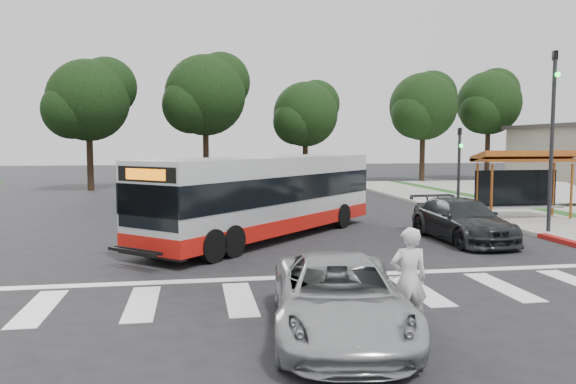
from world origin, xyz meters
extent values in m
plane|color=black|center=(0.00, 0.00, 0.00)|extent=(140.00, 140.00, 0.00)
cube|color=gray|center=(11.00, 8.00, 0.06)|extent=(4.00, 40.00, 0.12)
cube|color=#9E9991|center=(9.00, 8.00, 0.07)|extent=(0.30, 40.00, 0.15)
cube|color=silver|center=(0.00, -5.00, 0.01)|extent=(18.00, 2.60, 0.01)
cylinder|color=brown|center=(9.00, 4.40, 1.27)|extent=(0.10, 0.10, 2.30)
cylinder|color=brown|center=(12.60, 4.40, 1.27)|extent=(0.10, 0.10, 2.30)
cylinder|color=brown|center=(9.00, 5.60, 1.27)|extent=(0.10, 0.10, 2.30)
cylinder|color=brown|center=(12.60, 5.60, 1.27)|extent=(0.10, 0.10, 2.30)
cube|color=brown|center=(10.80, 5.00, 2.57)|extent=(4.20, 1.60, 0.12)
cube|color=brown|center=(10.80, 5.05, 2.72)|extent=(4.20, 1.32, 0.51)
cube|color=black|center=(10.80, 5.60, 1.32)|extent=(3.80, 0.06, 1.60)
cube|color=gray|center=(10.80, 5.00, 0.57)|extent=(3.60, 0.40, 0.08)
cylinder|color=black|center=(9.60, 1.50, 3.25)|extent=(0.14, 0.14, 6.50)
imported|color=black|center=(9.60, 1.50, 6.00)|extent=(0.16, 0.20, 1.00)
sphere|color=#19E533|center=(9.60, 1.32, 5.65)|extent=(0.18, 0.18, 0.18)
cylinder|color=black|center=(9.60, 8.50, 2.00)|extent=(0.14, 0.14, 4.00)
imported|color=black|center=(9.60, 8.50, 3.50)|extent=(0.16, 0.20, 1.00)
sphere|color=#19E533|center=(9.60, 8.32, 3.15)|extent=(0.18, 0.18, 0.18)
cylinder|color=black|center=(16.00, 28.00, 2.30)|extent=(0.44, 0.44, 4.40)
sphere|color=black|center=(16.00, 28.00, 6.30)|extent=(5.60, 5.60, 5.60)
sphere|color=black|center=(17.12, 28.84, 7.30)|extent=(4.20, 4.20, 4.20)
sphere|color=black|center=(15.02, 27.30, 5.60)|extent=(3.92, 3.92, 3.92)
cylinder|color=black|center=(23.00, 30.00, 2.42)|extent=(0.44, 0.44, 4.84)
sphere|color=black|center=(23.00, 30.00, 6.82)|extent=(5.60, 5.60, 5.60)
sphere|color=black|center=(24.12, 30.84, 7.92)|extent=(4.20, 4.20, 4.20)
sphere|color=black|center=(22.02, 29.30, 6.05)|extent=(3.92, 3.92, 3.92)
cylinder|color=black|center=(-2.00, 26.00, 2.42)|extent=(0.44, 0.44, 4.84)
sphere|color=black|center=(-2.00, 26.00, 6.82)|extent=(6.00, 6.00, 6.00)
sphere|color=black|center=(-0.80, 26.90, 7.92)|extent=(4.50, 4.50, 4.50)
sphere|color=black|center=(-3.05, 25.25, 6.05)|extent=(4.20, 4.20, 4.20)
cylinder|color=black|center=(6.00, 28.00, 1.98)|extent=(0.44, 0.44, 3.96)
sphere|color=black|center=(6.00, 28.00, 5.58)|extent=(5.20, 5.20, 5.20)
sphere|color=black|center=(7.04, 28.78, 6.48)|extent=(3.90, 3.90, 3.90)
sphere|color=black|center=(5.09, 27.35, 4.95)|extent=(3.64, 3.64, 3.64)
cylinder|color=black|center=(-10.00, 24.00, 2.20)|extent=(0.44, 0.44, 4.40)
sphere|color=black|center=(-10.00, 24.00, 6.20)|extent=(5.60, 5.60, 5.60)
sphere|color=black|center=(-8.88, 24.84, 7.20)|extent=(4.20, 4.20, 4.20)
sphere|color=black|center=(-10.98, 23.30, 5.50)|extent=(3.92, 3.92, 3.92)
imported|color=silver|center=(0.74, -7.50, 0.92)|extent=(0.68, 0.46, 1.83)
imported|color=#212427|center=(5.93, 0.80, 0.71)|extent=(2.15, 4.93, 1.41)
imported|color=#A5A7AA|center=(-0.51, -7.53, 0.66)|extent=(2.86, 5.01, 1.32)
imported|color=silver|center=(15.50, 9.27, 0.70)|extent=(3.73, 1.45, 1.21)
camera|label=1|loc=(-2.91, -16.59, 3.28)|focal=35.00mm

